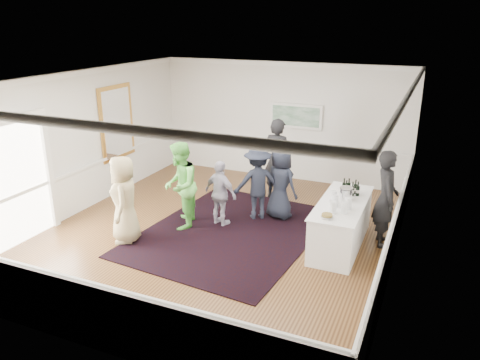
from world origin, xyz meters
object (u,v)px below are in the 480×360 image
at_px(nut_bowl, 327,216).
at_px(serving_table, 341,224).
at_px(guest_tan, 124,200).
at_px(guest_dark_a, 258,183).
at_px(guest_green, 180,185).
at_px(guest_lilac, 221,194).
at_px(guest_dark_b, 277,160).
at_px(bartender, 386,198).
at_px(ice_bucket, 346,194).
at_px(guest_navy, 281,184).

bearing_deg(nut_bowl, serving_table, 83.66).
distance_m(guest_tan, nut_bowl, 3.95).
bearing_deg(guest_dark_a, guest_green, 5.84).
distance_m(serving_table, guest_lilac, 2.60).
bearing_deg(guest_lilac, nut_bowl, 178.76).
distance_m(guest_tan, guest_dark_b, 3.94).
bearing_deg(bartender, guest_dark_a, 69.93).
xyz_separation_m(serving_table, guest_dark_b, (-1.99, 1.88, 0.55)).
relative_size(guest_tan, guest_green, 0.94).
bearing_deg(guest_lilac, ice_bucket, -158.08).
xyz_separation_m(guest_tan, guest_navy, (2.47, 2.33, -0.08)).
height_order(guest_lilac, guest_dark_a, guest_dark_a).
bearing_deg(guest_dark_a, guest_dark_b, -123.42).
xyz_separation_m(serving_table, ice_bucket, (0.02, 0.16, 0.57)).
bearing_deg(serving_table, ice_bucket, 81.78).
height_order(bartender, ice_bucket, bartender).
xyz_separation_m(ice_bucket, nut_bowl, (-0.12, -1.04, -0.08)).
bearing_deg(serving_table, guest_navy, 151.87).
xyz_separation_m(serving_table, guest_dark_a, (-2.00, 0.60, 0.37)).
bearing_deg(serving_table, bartender, 28.07).
relative_size(guest_tan, ice_bucket, 6.83).
relative_size(ice_bucket, nut_bowl, 1.14).
xyz_separation_m(guest_tan, guest_lilac, (1.42, 1.44, -0.16)).
height_order(guest_tan, guest_dark_a, guest_tan).
xyz_separation_m(guest_green, nut_bowl, (3.23, -0.41, 0.02)).
distance_m(guest_green, guest_dark_b, 2.71).
xyz_separation_m(bartender, guest_dark_a, (-2.75, 0.20, -0.13)).
height_order(guest_dark_a, guest_dark_b, guest_dark_b).
relative_size(guest_green, guest_dark_a, 1.12).
xyz_separation_m(bartender, guest_green, (-4.08, -0.88, -0.02)).
bearing_deg(guest_dark_b, guest_tan, 68.38).
xyz_separation_m(guest_tan, nut_bowl, (3.90, 0.62, 0.07)).
distance_m(guest_lilac, nut_bowl, 2.63).
height_order(serving_table, guest_green, guest_green).
xyz_separation_m(bartender, guest_navy, (-2.29, 0.42, -0.15)).
bearing_deg(bartender, guest_lilac, 81.96).
bearing_deg(guest_green, ice_bucket, 80.44).
relative_size(bartender, guest_navy, 1.19).
bearing_deg(serving_table, nut_bowl, -96.34).
xyz_separation_m(bartender, nut_bowl, (-0.85, -1.28, -0.01)).
height_order(bartender, guest_tan, bartender).
distance_m(serving_table, guest_tan, 4.30).
relative_size(guest_tan, guest_dark_a, 1.06).
relative_size(guest_dark_a, guest_navy, 1.03).
height_order(serving_table, guest_navy, guest_navy).
height_order(guest_green, guest_dark_b, guest_dark_b).
bearing_deg(guest_green, serving_table, 77.81).
bearing_deg(guest_dark_b, guest_navy, 122.32).
relative_size(guest_lilac, guest_navy, 0.89).
xyz_separation_m(guest_tan, guest_dark_a, (2.01, 2.11, -0.05)).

